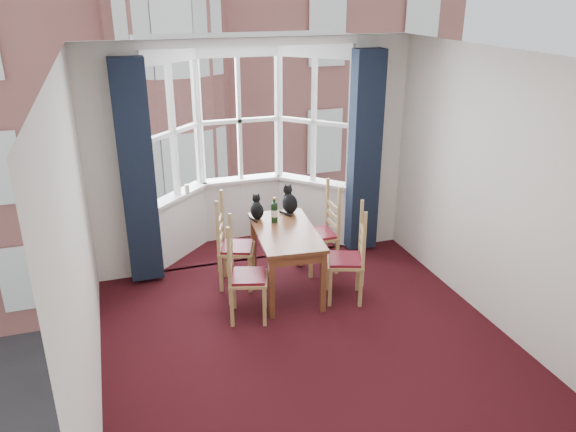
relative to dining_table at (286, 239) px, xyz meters
name	(u,v)px	position (x,y,z in m)	size (l,w,h in m)	color
floor	(316,355)	(-0.12, -1.32, -0.65)	(4.50, 4.50, 0.00)	black
ceiling	(322,59)	(-0.12, -1.32, 2.15)	(4.50, 4.50, 0.00)	white
wall_left	(79,254)	(-2.12, -1.32, 0.75)	(4.50, 4.50, 0.00)	silver
wall_right	(509,198)	(1.88, -1.32, 0.75)	(4.50, 4.50, 0.00)	silver
wall_near	(470,380)	(-0.12, -3.57, 0.75)	(4.00, 4.00, 0.00)	silver
wall_back_pier_left	(115,168)	(-1.77, 0.93, 0.75)	(0.70, 0.12, 2.80)	silver
wall_back_pier_right	(375,145)	(1.53, 0.93, 0.75)	(0.70, 0.12, 2.80)	silver
bay_window	(244,145)	(-0.12, 1.43, 0.75)	(2.76, 0.94, 2.80)	white
curtain_left	(137,175)	(-1.54, 0.75, 0.70)	(0.38, 0.22, 2.60)	#151E30
curtain_right	(365,153)	(1.30, 0.75, 0.70)	(0.38, 0.22, 2.60)	#151E30
dining_table	(286,239)	(0.00, 0.00, 0.00)	(0.78, 1.30, 0.76)	brown
chair_left_near	(239,278)	(-0.65, -0.43, -0.18)	(0.50, 0.51, 0.92)	tan
chair_left_far	(229,248)	(-0.60, 0.32, -0.18)	(0.52, 0.53, 0.92)	tan
chair_right_near	(353,261)	(0.66, -0.43, -0.18)	(0.52, 0.53, 0.92)	tan
chair_right_far	(326,234)	(0.64, 0.35, -0.18)	(0.41, 0.43, 0.92)	tan
cat_left	(257,209)	(-0.22, 0.44, 0.22)	(0.19, 0.24, 0.30)	black
cat_right	(290,202)	(0.21, 0.51, 0.24)	(0.18, 0.26, 0.35)	black
wine_bottle	(274,212)	(-0.06, 0.26, 0.24)	(0.08, 0.08, 0.31)	black
candle_tall	(187,189)	(-0.92, 1.28, 0.28)	(0.06, 0.06, 0.12)	white
street	(138,143)	(-0.12, 30.93, -6.65)	(80.00, 80.00, 0.00)	#333335
tenement_building	(156,48)	(-0.12, 12.69, 0.95)	(18.40, 7.80, 15.20)	#9D5951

